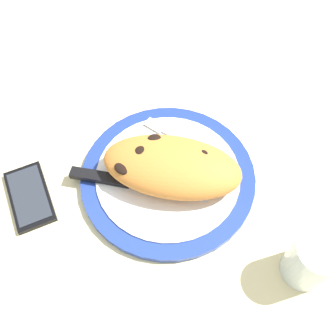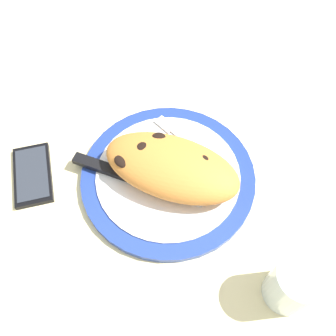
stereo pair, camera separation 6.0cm
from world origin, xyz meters
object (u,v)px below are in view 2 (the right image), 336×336
at_px(plate, 168,176).
at_px(water_glass, 291,286).
at_px(smartphone, 33,175).
at_px(knife, 117,173).
at_px(calzone, 172,166).
at_px(fork, 181,137).

xyz_separation_m(plate, water_glass, (-0.27, 0.05, 0.03)).
bearing_deg(smartphone, knife, -144.59).
relative_size(plate, calzone, 1.18).
relative_size(knife, smartphone, 1.74).
height_order(plate, fork, fork).
bearing_deg(fork, water_glass, 156.17).
distance_m(knife, water_glass, 0.34).
bearing_deg(knife, calzone, -144.21).
xyz_separation_m(fork, smartphone, (0.17, 0.23, -0.01)).
bearing_deg(plate, fork, -69.65).
distance_m(plate, calzone, 0.04).
height_order(calzone, water_glass, water_glass).
height_order(knife, smartphone, knife).
bearing_deg(calzone, water_glass, 168.20).
bearing_deg(fork, smartphone, 52.63).
height_order(fork, smartphone, fork).
xyz_separation_m(plate, smartphone, (0.20, 0.15, -0.00)).
bearing_deg(knife, fork, -107.89).
xyz_separation_m(smartphone, water_glass, (-0.47, -0.09, 0.03)).
bearing_deg(calzone, fork, -64.76).
bearing_deg(water_glass, knife, 0.46).
distance_m(fork, knife, 0.14).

